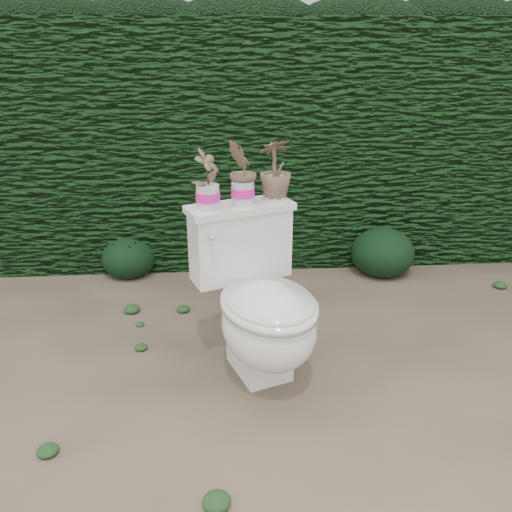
{
  "coord_description": "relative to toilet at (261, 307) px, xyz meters",
  "views": [
    {
      "loc": [
        -0.24,
        -2.27,
        1.53
      ],
      "look_at": [
        -0.08,
        0.05,
        0.55
      ],
      "focal_mm": 38.0,
      "sensor_mm": 36.0,
      "label": 1
    }
  ],
  "objects": [
    {
      "name": "ground",
      "position": [
        0.07,
        0.08,
        -0.36
      ],
      "size": [
        60.0,
        60.0,
        0.0
      ],
      "primitive_type": "plane",
      "color": "#7B6954",
      "rests_on": "ground"
    },
    {
      "name": "hedge",
      "position": [
        0.07,
        1.68,
        0.44
      ],
      "size": [
        8.0,
        1.0,
        1.6
      ],
      "primitive_type": "cube",
      "color": "#153D14",
      "rests_on": "ground"
    },
    {
      "name": "toilet",
      "position": [
        0.0,
        0.0,
        0.0
      ],
      "size": [
        0.66,
        0.79,
        0.78
      ],
      "rotation": [
        0.0,
        0.0,
        0.35
      ],
      "color": "white",
      "rests_on": "ground"
    },
    {
      "name": "potted_plant_left",
      "position": [
        -0.23,
        0.17,
        0.55
      ],
      "size": [
        0.15,
        0.16,
        0.26
      ],
      "primitive_type": "imported",
      "rotation": [
        0.0,
        0.0,
        0.97
      ],
      "color": "#206724",
      "rests_on": "toilet"
    },
    {
      "name": "potted_plant_center",
      "position": [
        -0.07,
        0.23,
        0.56
      ],
      "size": [
        0.14,
        0.17,
        0.28
      ],
      "primitive_type": "imported",
      "rotation": [
        0.0,
        0.0,
        4.63
      ],
      "color": "#206724",
      "rests_on": "toilet"
    },
    {
      "name": "potted_plant_right",
      "position": [
        0.09,
        0.29,
        0.56
      ],
      "size": [
        0.2,
        0.2,
        0.27
      ],
      "primitive_type": "imported",
      "rotation": [
        0.0,
        0.0,
        3.54
      ],
      "color": "#206724",
      "rests_on": "toilet"
    },
    {
      "name": "liriope_clump_1",
      "position": [
        -0.8,
        1.2,
        -0.21
      ],
      "size": [
        0.36,
        0.36,
        0.28
      ],
      "primitive_type": "ellipsoid",
      "color": "black",
      "rests_on": "ground"
    },
    {
      "name": "liriope_clump_2",
      "position": [
        0.91,
        1.11,
        -0.19
      ],
      "size": [
        0.42,
        0.42,
        0.34
      ],
      "primitive_type": "ellipsoid",
      "color": "black",
      "rests_on": "ground"
    }
  ]
}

